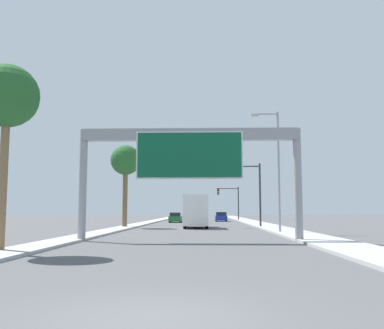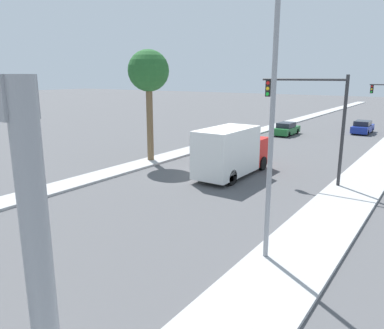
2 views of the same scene
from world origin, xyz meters
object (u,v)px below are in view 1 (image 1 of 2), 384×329
truck_box_primary (196,211)px  street_lamp_right (276,163)px  palm_tree_background (126,162)px  sign_gantry (189,153)px  traffic_light_mid_block (231,198)px  car_near_left (176,218)px  car_near_right (221,217)px  palm_tree_foreground (7,99)px  traffic_light_near_intersection (244,184)px

truck_box_primary → street_lamp_right: street_lamp_right is taller
truck_box_primary → palm_tree_background: bearing=177.8°
sign_gantry → traffic_light_mid_block: bearing=83.7°
car_near_left → palm_tree_background: 20.73m
car_near_left → palm_tree_background: palm_tree_background is taller
car_near_right → street_lamp_right: size_ratio=0.47×
traffic_light_mid_block → palm_tree_foreground: size_ratio=0.71×
palm_tree_background → traffic_light_near_intersection: bearing=4.6°
palm_tree_background → street_lamp_right: (14.07, -10.14, -1.25)m
car_near_left → palm_tree_foreground: 46.10m
truck_box_primary → palm_tree_background: 9.09m
car_near_right → palm_tree_foreground: bearing=-102.4°
car_near_left → palm_tree_background: (-3.96, -19.38, 6.20)m
traffic_light_mid_block → palm_tree_background: palm_tree_background is taller
traffic_light_mid_block → street_lamp_right: street_lamp_right is taller
car_near_right → traffic_light_mid_block: traffic_light_mid_block is taller
traffic_light_near_intersection → palm_tree_foreground: size_ratio=0.81×
sign_gantry → car_near_right: size_ratio=2.91×
palm_tree_background → street_lamp_right: 17.39m
car_near_left → traffic_light_mid_block: traffic_light_mid_block is taller
traffic_light_mid_block → palm_tree_background: bearing=-112.7°
car_near_right → traffic_light_near_intersection: (1.60, -24.81, 3.90)m
sign_gantry → car_near_right: (3.50, 44.92, -4.53)m
traffic_light_mid_block → palm_tree_foreground: bearing=-103.2°
palm_tree_background → street_lamp_right: street_lamp_right is taller
car_near_right → street_lamp_right: 36.44m
sign_gantry → street_lamp_right: size_ratio=1.37×
car_near_right → traffic_light_near_intersection: bearing=-86.3°
car_near_right → truck_box_primary: size_ratio=0.65×
sign_gantry → traffic_light_mid_block: 50.42m
sign_gantry → car_near_left: size_ratio=2.99×
truck_box_primary → car_near_right: bearing=82.4°
traffic_light_mid_block → car_near_right: bearing=-111.0°
traffic_light_mid_block → palm_tree_foreground: 58.73m
car_near_left → truck_box_primary: (3.50, -19.67, 1.01)m
car_near_left → sign_gantry: bearing=-84.8°
palm_tree_background → street_lamp_right: size_ratio=0.89×
car_near_right → street_lamp_right: bearing=-85.0°
traffic_light_near_intersection → palm_tree_background: 12.80m
sign_gantry → traffic_light_mid_block: sign_gantry is taller
sign_gantry → palm_tree_foreground: (-7.92, -7.00, 1.56)m
palm_tree_foreground → truck_box_primary: bearing=72.9°
truck_box_primary → traffic_light_mid_block: 31.86m
car_near_left → street_lamp_right: street_lamp_right is taller
truck_box_primary → traffic_light_near_intersection: traffic_light_near_intersection is taller
sign_gantry → car_near_left: sign_gantry is taller
palm_tree_foreground → street_lamp_right: bearing=47.7°
palm_tree_foreground → street_lamp_right: size_ratio=0.85×
truck_box_primary → traffic_light_mid_block: bearing=80.0°
traffic_light_near_intersection → traffic_light_mid_block: bearing=89.3°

